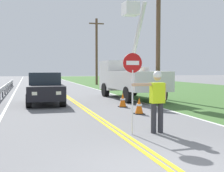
{
  "coord_description": "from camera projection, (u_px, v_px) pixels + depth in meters",
  "views": [
    {
      "loc": [
        -2.59,
        -4.88,
        1.87
      ],
      "look_at": [
        0.67,
        6.7,
        1.2
      ],
      "focal_mm": 48.23,
      "sensor_mm": 36.0,
      "label": 1
    }
  ],
  "objects": [
    {
      "name": "flagger_worker",
      "position": [
        157.0,
        97.0,
        8.79
      ],
      "size": [
        1.09,
        0.25,
        1.83
      ],
      "color": "#2D2D33",
      "rests_on": "ground"
    },
    {
      "name": "edge_line_left",
      "position": [
        14.0,
        93.0,
        23.73
      ],
      "size": [
        0.12,
        110.0,
        0.01
      ],
      "primitive_type": "cube",
      "color": "silver",
      "rests_on": "ground"
    },
    {
      "name": "oncoming_sedan_nearest",
      "position": [
        45.0,
        89.0,
        16.04
      ],
      "size": [
        1.96,
        4.13,
        1.7
      ],
      "color": "black",
      "rests_on": "ground"
    },
    {
      "name": "ground_plane",
      "position": [
        176.0,
        172.0,
        5.49
      ],
      "size": [
        160.0,
        160.0,
        0.0
      ],
      "primitive_type": "plane",
      "color": "slate"
    },
    {
      "name": "utility_pole_near",
      "position": [
        158.0,
        29.0,
        19.04
      ],
      "size": [
        1.8,
        0.28,
        8.43
      ],
      "color": "brown",
      "rests_on": "ground"
    },
    {
      "name": "grass_verge_right",
      "position": [
        186.0,
        89.0,
        27.86
      ],
      "size": [
        16.0,
        110.0,
        0.01
      ],
      "primitive_type": "cube",
      "color": "#3D662D",
      "rests_on": "ground"
    },
    {
      "name": "utility_bucket_truck",
      "position": [
        129.0,
        76.0,
        19.26
      ],
      "size": [
        2.67,
        6.9,
        6.04
      ],
      "color": "silver",
      "rests_on": "ground"
    },
    {
      "name": "centerline_yellow_right",
      "position": [
        61.0,
        92.0,
        24.73
      ],
      "size": [
        0.11,
        110.0,
        0.01
      ],
      "primitive_type": "cube",
      "color": "yellow",
      "rests_on": "ground"
    },
    {
      "name": "utility_pole_mid",
      "position": [
        97.0,
        50.0,
        36.42
      ],
      "size": [
        1.8,
        0.28,
        7.99
      ],
      "color": "brown",
      "rests_on": "ground"
    },
    {
      "name": "guardrail_left_shoulder",
      "position": [
        1.0,
        91.0,
        18.93
      ],
      "size": [
        0.1,
        32.0,
        0.71
      ],
      "color": "#9EA0A3",
      "rests_on": "ground"
    },
    {
      "name": "traffic_cone_mid",
      "position": [
        123.0,
        100.0,
        14.89
      ],
      "size": [
        0.4,
        0.4,
        0.7
      ],
      "color": "orange",
      "rests_on": "ground"
    },
    {
      "name": "centerline_yellow_left",
      "position": [
        59.0,
        92.0,
        24.69
      ],
      "size": [
        0.11,
        110.0,
        0.01
      ],
      "primitive_type": "cube",
      "color": "yellow",
      "rests_on": "ground"
    },
    {
      "name": "traffic_cone_lead",
      "position": [
        139.0,
        106.0,
        12.55
      ],
      "size": [
        0.4,
        0.4,
        0.7
      ],
      "color": "orange",
      "rests_on": "ground"
    },
    {
      "name": "edge_line_right",
      "position": [
        103.0,
        91.0,
        25.69
      ],
      "size": [
        0.12,
        110.0,
        0.01
      ],
      "primitive_type": "cube",
      "color": "silver",
      "rests_on": "ground"
    },
    {
      "name": "stop_sign_paddle",
      "position": [
        133.0,
        75.0,
        8.52
      ],
      "size": [
        0.56,
        0.04,
        2.33
      ],
      "color": "silver",
      "rests_on": "ground"
    }
  ]
}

